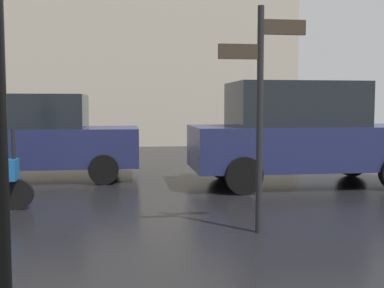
{
  "coord_description": "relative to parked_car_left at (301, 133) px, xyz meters",
  "views": [
    {
      "loc": [
        0.53,
        -2.03,
        1.58
      ],
      "look_at": [
        1.38,
        4.15,
        1.08
      ],
      "focal_mm": 44.84,
      "sensor_mm": 36.0,
      "label": 1
    }
  ],
  "objects": [
    {
      "name": "parked_car_right",
      "position": [
        -5.27,
        1.41,
        -0.11
      ],
      "size": [
        4.04,
        1.97,
        1.81
      ],
      "rotation": [
        0.0,
        0.0,
        2.99
      ],
      "color": "#1E234C",
      "rests_on": "ground"
    },
    {
      "name": "street_signpost",
      "position": [
        -1.81,
        -3.42,
        0.67
      ],
      "size": [
        1.08,
        0.08,
        2.78
      ],
      "color": "black",
      "rests_on": "ground"
    },
    {
      "name": "parked_car_left",
      "position": [
        0.0,
        0.0,
        0.0
      ],
      "size": [
        4.49,
        2.0,
        2.03
      ],
      "rotation": [
        0.0,
        0.0,
        3.42
      ],
      "color": "#1E234C",
      "rests_on": "ground"
    }
  ]
}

